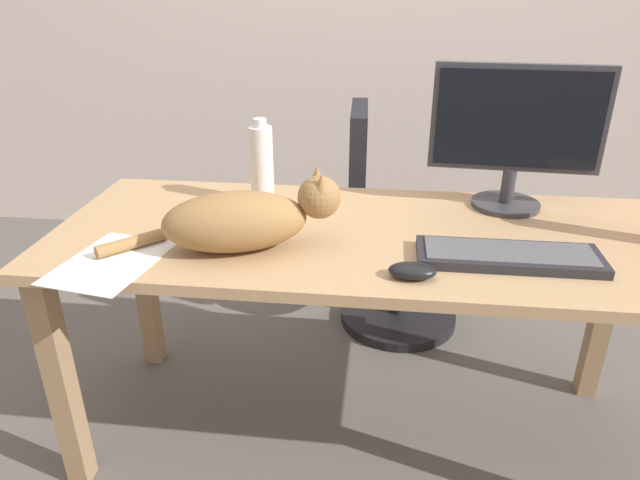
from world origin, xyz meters
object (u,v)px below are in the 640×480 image
Objects in this scene: monitor at (516,132)px; computer_mouse at (412,271)px; cat at (244,218)px; spray_bottle at (262,165)px; keyboard at (509,256)px; office_chair at (390,237)px.

computer_mouse is at bearing -121.25° from monitor.
spray_bottle reaches higher than cat.
computer_mouse is at bearing -154.38° from keyboard.
computer_mouse is 0.43× the size of spray_bottle.
cat reaches higher than keyboard.
computer_mouse is 0.62m from spray_bottle.
monitor is at bearing 58.75° from computer_mouse.
computer_mouse reaches higher than keyboard.
spray_bottle is at bearing 93.83° from cat.
spray_bottle is at bearing -175.81° from monitor.
keyboard is at bearing 0.22° from cat.
cat is at bearing -115.12° from office_chair.
monitor is 1.09× the size of keyboard.
office_chair reaches higher than computer_mouse.
keyboard is 0.75m from spray_bottle.
computer_mouse is (0.42, -0.11, -0.06)m from cat.
monitor reaches higher than keyboard.
monitor is at bearing 27.54° from cat.
office_chair is 0.77m from spray_bottle.
monitor is 1.86× the size of spray_bottle.
office_chair is 0.98m from computer_mouse.
computer_mouse is (-0.24, -0.11, 0.00)m from keyboard.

